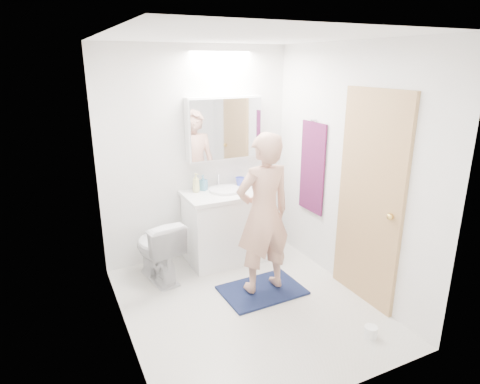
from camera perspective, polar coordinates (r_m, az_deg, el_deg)
floor at (r=4.06m, az=0.94°, el=-15.36°), size 2.50×2.50×0.00m
ceiling at (r=3.41m, az=1.15°, el=20.82°), size 2.50×2.50×0.00m
wall_back at (r=4.66m, az=-5.94°, el=5.04°), size 2.50×0.00×2.50m
wall_front at (r=2.57m, az=13.81°, el=-6.14°), size 2.50×0.00×2.50m
wall_left at (r=3.23m, az=-16.67°, el=-1.39°), size 0.00×2.50×2.50m
wall_right at (r=4.15m, az=14.74°, el=2.95°), size 0.00×2.50×2.50m
vanity_cabinet at (r=4.74m, az=-1.87°, el=-4.96°), size 0.90×0.55×0.78m
countertop at (r=4.59m, az=-1.92°, el=-0.24°), size 0.95×0.58×0.04m
sink_basin at (r=4.61m, az=-2.07°, el=0.28°), size 0.36×0.36×0.03m
faucet at (r=4.76m, az=-3.01°, el=1.64°), size 0.02×0.02×0.16m
medicine_cabinet at (r=4.65m, az=-2.22°, el=8.85°), size 0.88×0.14×0.70m
mirror_panel at (r=4.58m, az=-1.84°, el=8.72°), size 0.84×0.01×0.66m
toilet at (r=4.41m, az=-11.40°, el=-7.81°), size 0.49×0.73×0.68m
bath_rug at (r=4.26m, az=3.08°, el=-13.46°), size 0.82×0.57×0.02m
person at (r=3.90m, az=3.28°, el=-3.08°), size 0.58×0.39×1.57m
door at (r=3.94m, az=17.55°, el=-1.09°), size 0.04×0.80×2.00m
door_knob at (r=3.73m, az=20.14°, el=-3.23°), size 0.06×0.06×0.06m
towel at (r=4.58m, az=10.01°, el=3.33°), size 0.02×0.42×1.00m
towel_hook at (r=4.47m, az=10.23°, el=9.78°), size 0.07×0.02×0.02m
soap_bottle_a at (r=4.58m, az=-6.13°, el=1.29°), size 0.11×0.11×0.21m
soap_bottle_b at (r=4.65m, az=-5.15°, el=1.30°), size 0.11×0.11×0.18m
toothbrush_cup at (r=4.81m, az=-0.01°, el=1.48°), size 0.12×0.12×0.10m
toilet_paper_roll at (r=3.79m, az=17.70°, el=-18.04°), size 0.11×0.11×0.10m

